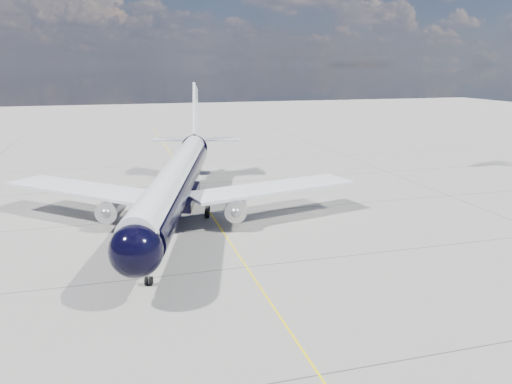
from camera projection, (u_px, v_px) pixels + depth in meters
ground at (204, 203)px, 58.80m from camera, size 320.00×320.00×0.00m
taxiway_centerline at (211, 215)px, 54.14m from camera, size 0.16×160.00×0.01m
main_airliner at (177, 179)px, 52.31m from camera, size 37.14×45.98×13.49m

